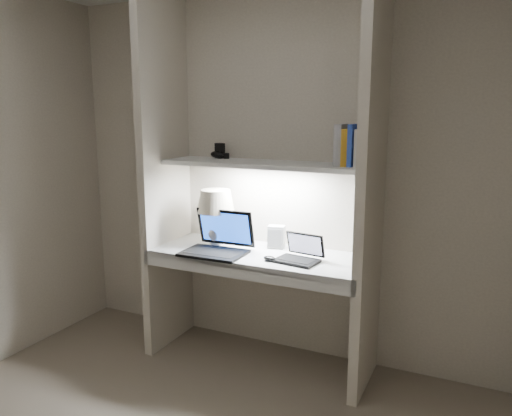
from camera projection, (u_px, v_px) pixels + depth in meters
The scene contains 17 objects.
back_wall at pixel (275, 176), 3.47m from camera, with size 3.20×0.01×2.50m, color beige.
alcove_panel_left at pixel (165, 175), 3.53m from camera, with size 0.06×0.55×2.50m, color beige.
alcove_panel_right at pixel (371, 189), 2.92m from camera, with size 0.06×0.55×2.50m, color beige.
desk at pixel (258, 255), 3.32m from camera, with size 1.40×0.55×0.04m, color white.
desk_apron at pixel (241, 271), 3.09m from camera, with size 1.46×0.03×0.10m, color silver.
shelf at pixel (264, 164), 3.29m from camera, with size 1.40×0.36×0.03m, color silver.
strip_light at pixel (264, 168), 3.29m from camera, with size 0.60×0.04×0.01m, color white.
table_lamp at pixel (216, 208), 3.48m from camera, with size 0.27×0.27×0.39m.
laptop_main at pixel (218, 243), 3.32m from camera, with size 0.42×0.36×0.27m.
laptop_netbook at pixel (300, 255), 3.13m from camera, with size 0.29×0.26×0.17m.
speaker at pixel (276, 237), 3.41m from camera, with size 0.11×0.08×0.16m, color silver.
mouse at pixel (270, 258), 3.13m from camera, with size 0.09×0.06×0.03m, color black.
cable_coil at pixel (311, 261), 3.11m from camera, with size 0.10×0.10×0.01m, color black.
sticky_note at pixel (205, 249), 3.39m from camera, with size 0.07×0.07×0.00m, color yellow.
book_row at pixel (356, 146), 3.02m from camera, with size 0.24×0.17×0.25m.
shelf_box at pixel (220, 151), 3.53m from camera, with size 0.06×0.04×0.11m, color black.
shelf_gadget at pixel (218, 154), 3.53m from camera, with size 0.13×0.09×0.05m, color black.
Camera 1 is at (1.35, -1.67, 1.70)m, focal length 35.00 mm.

